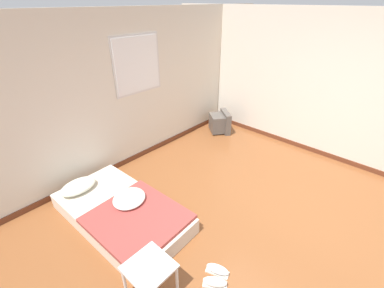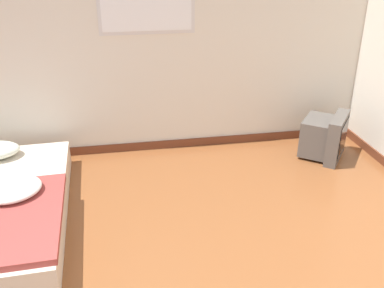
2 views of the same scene
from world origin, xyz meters
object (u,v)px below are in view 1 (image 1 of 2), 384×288
object	(u,v)px
crt_tv	(220,122)
side_stool	(150,271)
sneaker_pair	(216,276)
mattress_bed	(121,212)

from	to	relation	value
crt_tv	side_stool	distance (m)	3.93
sneaker_pair	crt_tv	bearing A→B (deg)	36.44
mattress_bed	side_stool	bearing A→B (deg)	-109.10
side_stool	mattress_bed	bearing A→B (deg)	70.90
side_stool	crt_tv	bearing A→B (deg)	26.74
mattress_bed	side_stool	distance (m)	1.19
mattress_bed	crt_tv	xyz separation A→B (m)	(3.12, 0.66, 0.08)
sneaker_pair	mattress_bed	bearing A→B (deg)	97.33
mattress_bed	side_stool	world-z (taller)	side_stool
mattress_bed	crt_tv	world-z (taller)	crt_tv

